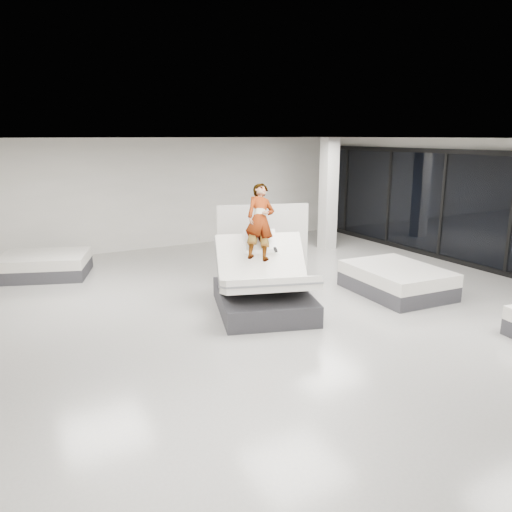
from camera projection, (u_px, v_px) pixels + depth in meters
name	position (u px, v px, depth m)	size (l,w,h in m)	color
room	(300.00, 233.00, 8.73)	(14.00, 14.04, 3.20)	#AFACA6
hero_bed	(264.00, 288.00, 9.40)	(2.28, 2.64, 1.50)	#333237
person	(260.00, 237.00, 9.51)	(0.58, 0.38, 1.58)	slate
remote	(275.00, 250.00, 9.26)	(0.05, 0.14, 0.03)	black
divider_panel	(263.00, 246.00, 10.92)	(2.00, 0.09, 1.82)	silver
flat_bed_right_far	(396.00, 280.00, 10.52)	(1.70, 2.18, 0.57)	#333237
flat_bed_left_far	(44.00, 265.00, 11.79)	(2.35, 2.06, 0.54)	#333237
column	(328.00, 194.00, 14.44)	(0.40, 0.40, 3.20)	silver
storefront_glazing	(512.00, 216.00, 11.53)	(0.12, 13.40, 2.92)	black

